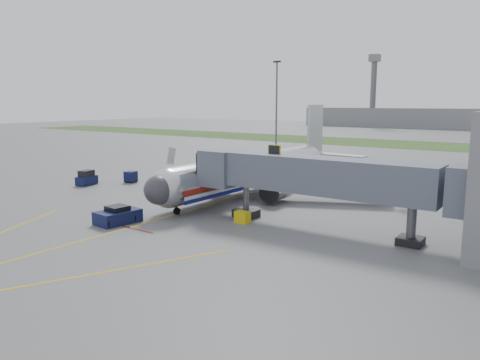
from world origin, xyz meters
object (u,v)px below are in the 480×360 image
Objects in this scene: belt_loader at (182,183)px; ramp_worker at (187,186)px; baggage_tug at (87,179)px; airliner at (254,170)px; pushback_tug at (118,216)px.

belt_loader is 2.51× the size of ramp_worker.
baggage_tug is 0.77× the size of belt_loader.
ramp_worker is (-6.34, -4.74, -1.88)m from airliner.
airliner is at bearing 12.33° from belt_loader.
ramp_worker is at bearing -39.15° from belt_loader.
belt_loader is at bearing 29.96° from baggage_tug.
pushback_tug is 1.34× the size of baggage_tug.
airliner reaches higher than baggage_tug.
airliner reaches higher than belt_loader.
baggage_tug is 12.46m from belt_loader.
pushback_tug is 18.33m from belt_loader.
airliner is 18.95m from pushback_tug.
pushback_tug is 14.69m from ramp_worker.
belt_loader is 4.20m from ramp_worker.
baggage_tug reaches higher than ramp_worker.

